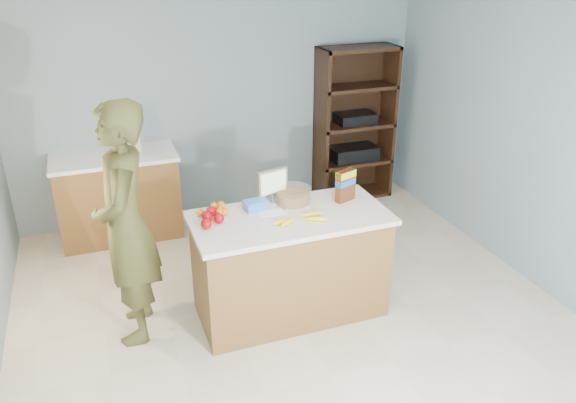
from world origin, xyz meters
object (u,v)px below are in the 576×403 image
object	(u,v)px
cereal_box	(346,183)
person	(126,225)
counter_peninsula	(290,268)
tv	(273,183)
shelving_unit	(353,127)

from	to	relation	value
cereal_box	person	bearing A→B (deg)	177.84
counter_peninsula	tv	world-z (taller)	tv
shelving_unit	person	world-z (taller)	person
shelving_unit	person	distance (m)	3.35
cereal_box	shelving_unit	bearing A→B (deg)	62.12
counter_peninsula	cereal_box	xyz separation A→B (m)	(0.53, 0.11, 0.64)
person	shelving_unit	bearing A→B (deg)	131.83
counter_peninsula	tv	bearing A→B (deg)	97.85
counter_peninsula	tv	xyz separation A→B (m)	(-0.04, 0.30, 0.64)
counter_peninsula	cereal_box	world-z (taller)	cereal_box
shelving_unit	person	size ratio (longest dim) A/B	0.95
counter_peninsula	cereal_box	bearing A→B (deg)	11.97
person	cereal_box	size ratio (longest dim) A/B	7.14
counter_peninsula	tv	size ratio (longest dim) A/B	5.53
cereal_box	counter_peninsula	bearing A→B (deg)	-168.03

